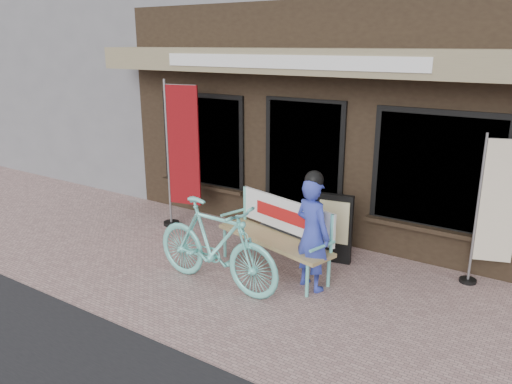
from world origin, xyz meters
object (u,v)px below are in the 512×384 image
Objects in this scene: nobori_red at (181,154)px; nobori_cream at (495,210)px; person at (312,232)px; bench at (279,230)px; menu_stand at (334,228)px; bicycle at (216,245)px.

nobori_cream is at bearing -5.94° from nobori_red.
person is 0.63× the size of nobori_red.
bench is 2.72m from nobori_cream.
person is at bearing -27.94° from nobori_red.
nobori_cream is at bearing 38.19° from bench.
nobori_red is 2.82m from menu_stand.
bench is 0.95× the size of nobori_cream.
person is 1.54× the size of menu_stand.
bicycle is (-1.03, -0.63, -0.19)m from person.
person is 0.92m from menu_stand.
bicycle is at bearing -129.80° from person.
nobori_red is (-1.78, 1.41, 0.70)m from bicycle.
menu_stand is at bearing -29.65° from bicycle.
nobori_cream is 1.98× the size of menu_stand.
nobori_red reaches higher than nobori_cream.
person is at bearing -56.40° from bicycle.
nobori_cream reaches higher than person.
nobori_cream is at bearing 54.02° from person.
nobori_cream is 2.05m from menu_stand.
menu_stand is at bearing -10.35° from nobori_red.
person is 0.78× the size of nobori_cream.
nobori_red is at bearing 53.66° from bicycle.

